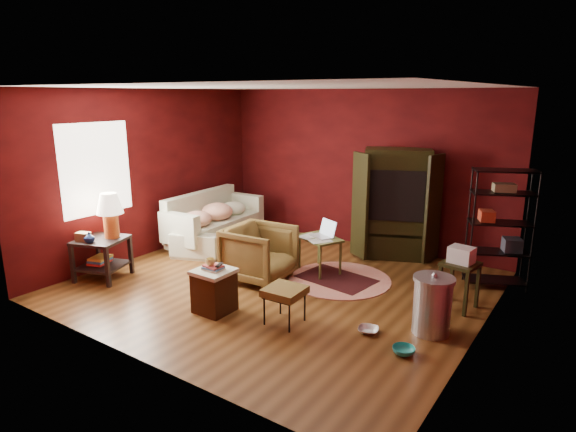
# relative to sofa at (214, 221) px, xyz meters

# --- Properties ---
(room) EXTENTS (5.54, 5.04, 2.84)m
(room) POSITION_rel_sofa_xyz_m (2.17, -1.02, 0.99)
(room) COLOR brown
(room) RESTS_ON ground
(sofa) EXTENTS (1.37, 2.21, 0.83)m
(sofa) POSITION_rel_sofa_xyz_m (0.00, 0.00, 0.00)
(sofa) COLOR beige
(sofa) RESTS_ON ground
(armchair) EXTENTS (0.89, 0.94, 0.91)m
(armchair) POSITION_rel_sofa_xyz_m (1.82, -0.99, 0.04)
(armchair) COLOR black
(armchair) RESTS_ON ground
(pet_bowl_steel) EXTENTS (0.25, 0.12, 0.24)m
(pet_bowl_steel) POSITION_rel_sofa_xyz_m (3.89, -1.60, -0.30)
(pet_bowl_steel) COLOR silver
(pet_bowl_steel) RESTS_ON ground
(pet_bowl_turquoise) EXTENTS (0.25, 0.09, 0.24)m
(pet_bowl_turquoise) POSITION_rel_sofa_xyz_m (4.41, -1.83, -0.29)
(pet_bowl_turquoise) COLOR teal
(pet_bowl_turquoise) RESTS_ON ground
(vase) EXTENTS (0.16, 0.16, 0.15)m
(vase) POSITION_rel_sofa_xyz_m (-0.11, -2.49, 0.28)
(vase) COLOR #0D1D43
(vase) RESTS_ON side_table
(mug) EXTENTS (0.14, 0.12, 0.12)m
(mug) POSITION_rel_sofa_xyz_m (2.00, -2.22, 0.27)
(mug) COLOR #E1CA6E
(mug) RESTS_ON hamper
(side_table) EXTENTS (0.83, 0.83, 1.30)m
(side_table) POSITION_rel_sofa_xyz_m (-0.12, -2.21, 0.36)
(side_table) COLOR black
(side_table) RESTS_ON ground
(sofa_cushions) EXTENTS (0.95, 2.10, 0.86)m
(sofa_cushions) POSITION_rel_sofa_xyz_m (-0.03, -0.03, 0.01)
(sofa_cushions) COLOR beige
(sofa_cushions) RESTS_ON sofa
(hamper) EXTENTS (0.46, 0.46, 0.65)m
(hamper) POSITION_rel_sofa_xyz_m (2.02, -2.19, -0.12)
(hamper) COLOR #3D1F0E
(hamper) RESTS_ON ground
(footstool) EXTENTS (0.46, 0.46, 0.46)m
(footstool) POSITION_rel_sofa_xyz_m (2.94, -1.95, -0.02)
(footstool) COLOR black
(footstool) RESTS_ON ground
(rug_round) EXTENTS (1.67, 1.67, 0.01)m
(rug_round) POSITION_rel_sofa_xyz_m (2.83, -0.33, -0.41)
(rug_round) COLOR beige
(rug_round) RESTS_ON ground
(rug_oriental) EXTENTS (1.18, 0.87, 0.01)m
(rug_oriental) POSITION_rel_sofa_xyz_m (2.78, -0.35, -0.40)
(rug_oriental) COLOR #461215
(rug_oriental) RESTS_ON ground
(laptop_desk) EXTENTS (0.79, 0.70, 0.82)m
(laptop_desk) POSITION_rel_sofa_xyz_m (2.41, -0.21, 0.09)
(laptop_desk) COLOR #616A30
(laptop_desk) RESTS_ON ground
(tv_armoire) EXTENTS (1.34, 1.09, 1.84)m
(tv_armoire) POSITION_rel_sofa_xyz_m (3.07, 1.13, 0.54)
(tv_armoire) COLOR black
(tv_armoire) RESTS_ON ground
(wire_shelving) EXTENTS (0.91, 0.68, 1.71)m
(wire_shelving) POSITION_rel_sofa_xyz_m (4.80, 0.72, 0.52)
(wire_shelving) COLOR black
(wire_shelving) RESTS_ON ground
(small_stand) EXTENTS (0.47, 0.47, 0.83)m
(small_stand) POSITION_rel_sofa_xyz_m (4.56, -0.33, 0.21)
(small_stand) COLOR black
(small_stand) RESTS_ON ground
(trash_can) EXTENTS (0.55, 0.55, 0.74)m
(trash_can) POSITION_rel_sofa_xyz_m (4.49, -1.19, -0.07)
(trash_can) COLOR #B9B9C1
(trash_can) RESTS_ON ground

